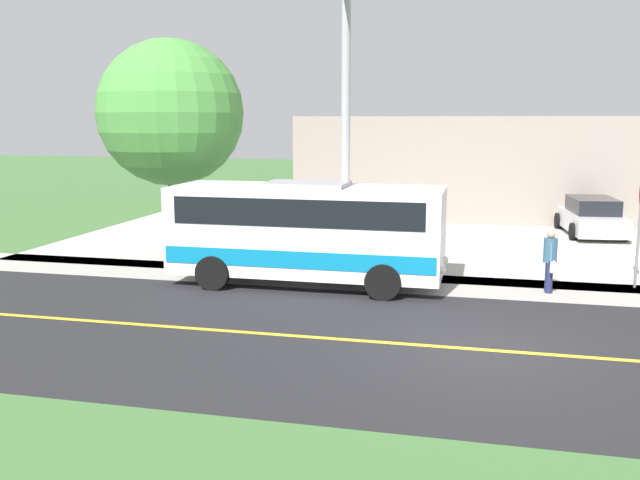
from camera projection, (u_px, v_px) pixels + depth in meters
name	position (u px, v px, depth m)	size (l,w,h in m)	color
ground_plane	(479.00, 350.00, 13.45)	(120.00, 120.00, 0.00)	#3D6633
road_surface	(479.00, 350.00, 13.45)	(8.00, 100.00, 0.01)	black
sidewalk	(481.00, 287.00, 18.44)	(2.40, 100.00, 0.01)	#9E9991
parking_lot_surface	(569.00, 244.00, 24.66)	(14.00, 36.00, 0.01)	#B2ADA3
road_centre_line	(479.00, 349.00, 13.45)	(0.16, 100.00, 0.00)	gold
shuttle_bus_front	(307.00, 228.00, 18.54)	(2.66, 7.31, 2.75)	white
pedestrian_with_bags	(550.00, 259.00, 17.77)	(0.72, 0.34, 1.62)	#1E2347
street_light_pole	(345.00, 125.00, 18.21)	(1.97, 0.24, 7.66)	#9E9EA3
parked_car_near	(591.00, 217.00, 26.59)	(4.56, 2.34, 1.45)	silver
tree_curbside	(171.00, 113.00, 21.96)	(4.60, 4.60, 6.89)	#4C3826
commercial_building	(504.00, 164.00, 33.38)	(10.00, 18.26, 4.50)	gray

